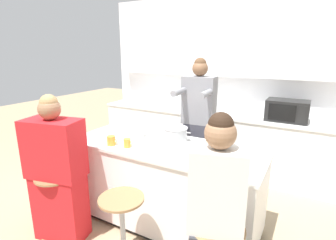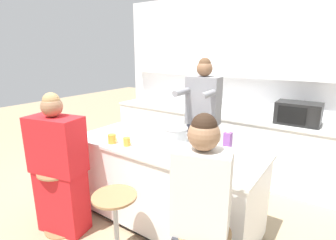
# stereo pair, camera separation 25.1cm
# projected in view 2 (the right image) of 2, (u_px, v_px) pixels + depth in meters

# --- Properties ---
(ground_plane) EXTENTS (16.00, 16.00, 0.00)m
(ground_plane) POSITION_uv_depth(u_px,v_px,m) (164.00, 221.00, 2.92)
(ground_plane) COLOR tan
(wall_back) EXTENTS (4.21, 0.22, 2.70)m
(wall_back) POSITION_uv_depth(u_px,v_px,m) (236.00, 70.00, 4.06)
(wall_back) COLOR white
(wall_back) RESTS_ON ground_plane
(back_counter) EXTENTS (3.90, 0.64, 0.92)m
(back_counter) POSITION_uv_depth(u_px,v_px,m) (224.00, 142.00, 4.09)
(back_counter) COLOR white
(back_counter) RESTS_ON ground_plane
(kitchen_island) EXTENTS (2.03, 0.79, 0.90)m
(kitchen_island) POSITION_uv_depth(u_px,v_px,m) (164.00, 184.00, 2.80)
(kitchen_island) COLOR black
(kitchen_island) RESTS_ON ground_plane
(bar_stool_leftmost) EXTENTS (0.38, 0.38, 0.67)m
(bar_stool_leftmost) POSITION_uv_depth(u_px,v_px,m) (60.00, 197.00, 2.71)
(bar_stool_leftmost) COLOR #997047
(bar_stool_leftmost) RESTS_ON ground_plane
(bar_stool_center) EXTENTS (0.38, 0.38, 0.67)m
(bar_stool_center) POSITION_uv_depth(u_px,v_px,m) (116.00, 226.00, 2.26)
(bar_stool_center) COLOR #997047
(bar_stool_center) RESTS_ON ground_plane
(person_cooking) EXTENTS (0.43, 0.56, 1.76)m
(person_cooking) POSITION_uv_depth(u_px,v_px,m) (202.00, 132.00, 3.21)
(person_cooking) COLOR #383842
(person_cooking) RESTS_ON ground_plane
(person_wrapped_blanket) EXTENTS (0.59, 0.40, 1.46)m
(person_wrapped_blanket) POSITION_uv_depth(u_px,v_px,m) (59.00, 169.00, 2.62)
(person_wrapped_blanket) COLOR red
(person_wrapped_blanket) RESTS_ON ground_plane
(person_seated_near) EXTENTS (0.41, 0.34, 1.48)m
(person_seated_near) POSITION_uv_depth(u_px,v_px,m) (200.00, 229.00, 1.74)
(person_seated_near) COLOR #333338
(person_seated_near) RESTS_ON ground_plane
(cooking_pot) EXTENTS (0.34, 0.25, 0.16)m
(cooking_pot) POSITION_uv_depth(u_px,v_px,m) (176.00, 135.00, 2.75)
(cooking_pot) COLOR #B7BABC
(cooking_pot) RESTS_ON kitchen_island
(fruit_bowl) EXTENTS (0.20, 0.20, 0.07)m
(fruit_bowl) POSITION_uv_depth(u_px,v_px,m) (181.00, 149.00, 2.49)
(fruit_bowl) COLOR white
(fruit_bowl) RESTS_ON kitchen_island
(mixing_bowl_steel) EXTENTS (0.22, 0.22, 0.08)m
(mixing_bowl_steel) POSITION_uv_depth(u_px,v_px,m) (137.00, 132.00, 2.99)
(mixing_bowl_steel) COLOR white
(mixing_bowl_steel) RESTS_ON kitchen_island
(coffee_cup_near) EXTENTS (0.10, 0.07, 0.09)m
(coffee_cup_near) POSITION_uv_depth(u_px,v_px,m) (127.00, 142.00, 2.66)
(coffee_cup_near) COLOR orange
(coffee_cup_near) RESTS_ON kitchen_island
(coffee_cup_far) EXTENTS (0.12, 0.09, 0.10)m
(coffee_cup_far) POSITION_uv_depth(u_px,v_px,m) (112.00, 139.00, 2.73)
(coffee_cup_far) COLOR orange
(coffee_cup_far) RESTS_ON kitchen_island
(banana_bunch) EXTENTS (0.17, 0.12, 0.05)m
(banana_bunch) POSITION_uv_depth(u_px,v_px,m) (217.00, 156.00, 2.35)
(banana_bunch) COLOR yellow
(banana_bunch) RESTS_ON kitchen_island
(juice_carton) EXTENTS (0.07, 0.07, 0.20)m
(juice_carton) POSITION_uv_depth(u_px,v_px,m) (228.00, 141.00, 2.52)
(juice_carton) COLOR #7A428E
(juice_carton) RESTS_ON kitchen_island
(microwave) EXTENTS (0.53, 0.33, 0.29)m
(microwave) POSITION_uv_depth(u_px,v_px,m) (298.00, 113.00, 3.36)
(microwave) COLOR black
(microwave) RESTS_ON back_counter
(potted_plant) EXTENTS (0.17, 0.17, 0.24)m
(potted_plant) POSITION_uv_depth(u_px,v_px,m) (207.00, 103.00, 4.13)
(potted_plant) COLOR #93563D
(potted_plant) RESTS_ON back_counter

